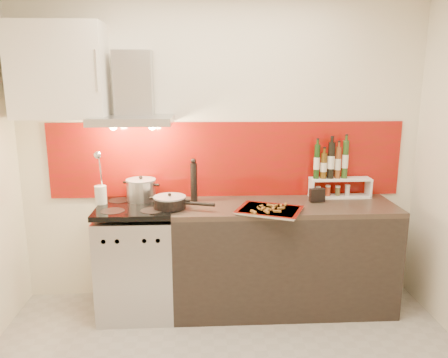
{
  "coord_description": "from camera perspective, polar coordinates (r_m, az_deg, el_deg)",
  "views": [
    {
      "loc": [
        -0.17,
        -2.27,
        1.89
      ],
      "look_at": [
        0.0,
        0.95,
        1.15
      ],
      "focal_mm": 35.0,
      "sensor_mm": 36.0,
      "label": 1
    }
  ],
  "objects": [
    {
      "name": "upper_cabinet",
      "position": [
        3.66,
        -20.75,
        13.05
      ],
      "size": [
        0.7,
        0.35,
        0.72
      ],
      "primitive_type": "cube",
      "color": "white",
      "rests_on": "back_wall"
    },
    {
      "name": "backsplash",
      "position": [
        3.73,
        0.41,
        2.56
      ],
      "size": [
        3.0,
        0.02,
        0.64
      ],
      "primitive_type": "cube",
      "color": "maroon",
      "rests_on": "back_wall"
    },
    {
      "name": "range_hood",
      "position": [
        3.55,
        -11.8,
        10.28
      ],
      "size": [
        0.62,
        0.5,
        0.61
      ],
      "color": "#B7B7BA",
      "rests_on": "back_wall"
    },
    {
      "name": "caddy_box",
      "position": [
        3.67,
        12.06,
        -2.06
      ],
      "size": [
        0.13,
        0.07,
        0.11
      ],
      "primitive_type": "cube",
      "rotation": [
        0.0,
        0.0,
        0.12
      ],
      "color": "black",
      "rests_on": "counter"
    },
    {
      "name": "range_stove",
      "position": [
        3.7,
        -11.19,
        -10.38
      ],
      "size": [
        0.6,
        0.6,
        0.91
      ],
      "color": "#B7B7BA",
      "rests_on": "ground"
    },
    {
      "name": "saute_pan",
      "position": [
        3.43,
        -6.97,
        -2.99
      ],
      "size": [
        0.48,
        0.25,
        0.12
      ],
      "color": "black",
      "rests_on": "range_stove"
    },
    {
      "name": "back_wall",
      "position": [
        3.72,
        -0.37,
        3.8
      ],
      "size": [
        3.4,
        0.02,
        2.6
      ],
      "primitive_type": "cube",
      "color": "silver",
      "rests_on": "ground"
    },
    {
      "name": "utensil_jar",
      "position": [
        3.62,
        -15.84,
        -1.27
      ],
      "size": [
        0.09,
        0.14,
        0.45
      ],
      "color": "silver",
      "rests_on": "range_stove"
    },
    {
      "name": "stock_pot",
      "position": [
        3.66,
        -10.75,
        -1.38
      ],
      "size": [
        0.24,
        0.24,
        0.21
      ],
      "color": "#B7B7BA",
      "rests_on": "range_stove"
    },
    {
      "name": "counter",
      "position": [
        3.73,
        7.7,
        -9.94
      ],
      "size": [
        1.8,
        0.6,
        0.9
      ],
      "color": "black",
      "rests_on": "ground"
    },
    {
      "name": "step_shelf",
      "position": [
        3.82,
        14.29,
        0.63
      ],
      "size": [
        0.52,
        0.14,
        0.49
      ],
      "color": "white",
      "rests_on": "counter"
    },
    {
      "name": "pepper_mill",
      "position": [
        3.6,
        -3.97,
        -0.2
      ],
      "size": [
        0.06,
        0.06,
        0.36
      ],
      "color": "black",
      "rests_on": "counter"
    },
    {
      "name": "baking_tray",
      "position": [
        3.35,
        5.95,
        -4.04
      ],
      "size": [
        0.58,
        0.52,
        0.03
      ],
      "color": "silver",
      "rests_on": "counter"
    }
  ]
}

